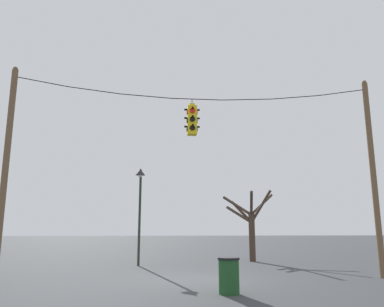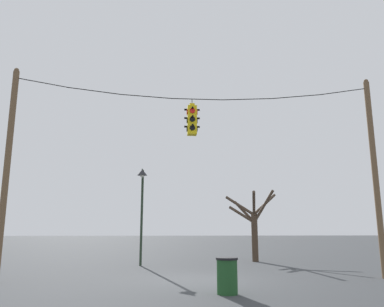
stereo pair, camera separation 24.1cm
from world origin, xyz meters
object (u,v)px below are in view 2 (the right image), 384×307
object	(u,v)px
utility_pole_right	(375,174)
street_lamp	(142,193)
bare_tree	(253,223)
traffic_light_near_right_pole	(192,120)
trash_bin	(227,276)
utility_pole_left	(7,169)

from	to	relation	value
utility_pole_right	street_lamp	bearing A→B (deg)	149.40
utility_pole_right	street_lamp	size ratio (longest dim) A/B	1.61
street_lamp	bare_tree	bearing A→B (deg)	20.21
traffic_light_near_right_pole	street_lamp	world-z (taller)	traffic_light_near_right_pole
traffic_light_near_right_pole	trash_bin	xyz separation A→B (m)	(0.73, -2.84, -5.23)
traffic_light_near_right_pole	bare_tree	size ratio (longest dim) A/B	0.35
street_lamp	trash_bin	distance (m)	9.13
utility_pole_left	bare_tree	distance (m)	13.06
utility_pole_left	traffic_light_near_right_pole	distance (m)	6.77
utility_pole_right	bare_tree	xyz separation A→B (m)	(-2.88, 7.56, -1.67)
traffic_light_near_right_pole	street_lamp	size ratio (longest dim) A/B	0.29
street_lamp	bare_tree	xyz separation A→B (m)	(6.11, 2.25, -1.40)
street_lamp	bare_tree	world-z (taller)	street_lamp
bare_tree	trash_bin	world-z (taller)	bare_tree
utility_pole_right	traffic_light_near_right_pole	xyz separation A→B (m)	(-6.91, 0.00, 1.94)
utility_pole_left	street_lamp	xyz separation A→B (m)	(4.42, 5.31, -0.27)
street_lamp	trash_bin	world-z (taller)	street_lamp
utility_pole_left	bare_tree	xyz separation A→B (m)	(10.52, 7.56, -1.67)
traffic_light_near_right_pole	trash_bin	distance (m)	5.99
traffic_light_near_right_pole	street_lamp	distance (m)	6.11
trash_bin	bare_tree	bearing A→B (deg)	72.39
utility_pole_right	street_lamp	distance (m)	10.44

